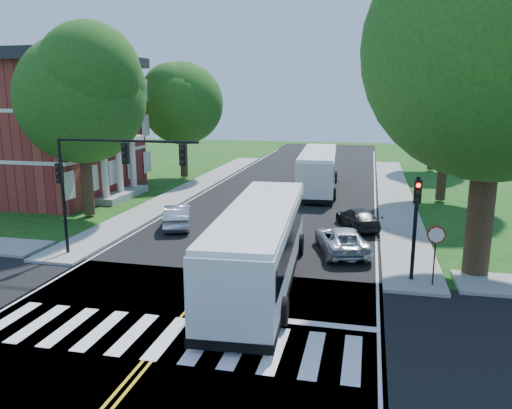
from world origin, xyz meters
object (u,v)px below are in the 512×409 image
(signal_nw, at_px, (104,170))
(bus_lead, at_px, (260,243))
(suv, at_px, (342,240))
(signal_ne, at_px, (416,215))
(hatchback, at_px, (178,216))
(dark_sedan, at_px, (358,218))
(bus_follow, at_px, (318,170))

(signal_nw, bearing_deg, bus_lead, -10.18)
(signal_nw, xyz_separation_m, suv, (10.90, 3.54, -3.71))
(signal_ne, distance_m, hatchback, 14.67)
(bus_lead, bearing_deg, dark_sedan, -114.62)
(suv, height_order, dark_sedan, suv)
(signal_ne, bearing_deg, signal_nw, -179.95)
(signal_ne, xyz_separation_m, suv, (-3.15, 3.53, -2.30))
(bus_lead, xyz_separation_m, hatchback, (-6.77, 7.72, -1.03))
(signal_nw, distance_m, hatchback, 7.38)
(bus_follow, bearing_deg, hatchback, 59.80)
(hatchback, distance_m, dark_sedan, 10.78)
(bus_follow, height_order, suv, bus_follow)
(bus_lead, distance_m, bus_follow, 21.43)
(signal_nw, bearing_deg, hatchback, 80.92)
(bus_follow, bearing_deg, bus_lead, 86.22)
(signal_nw, xyz_separation_m, hatchback, (1.01, 6.32, -3.67))
(bus_lead, bearing_deg, bus_follow, -94.23)
(hatchback, height_order, suv, hatchback)
(signal_nw, xyz_separation_m, dark_sedan, (11.56, 8.50, -3.76))
(bus_follow, bearing_deg, suv, 96.79)
(signal_ne, height_order, bus_follow, signal_ne)
(bus_lead, distance_m, dark_sedan, 10.65)
(bus_lead, distance_m, hatchback, 10.32)
(signal_ne, relative_size, bus_follow, 0.34)
(signal_ne, bearing_deg, hatchback, 154.17)
(signal_nw, xyz_separation_m, signal_ne, (14.06, 0.01, -1.41))
(hatchback, bearing_deg, signal_nw, 62.32)
(bus_lead, bearing_deg, signal_nw, -13.89)
(hatchback, bearing_deg, bus_follow, -135.52)
(signal_nw, height_order, bus_lead, signal_nw)
(hatchback, bearing_deg, suv, 145.68)
(bus_lead, xyz_separation_m, dark_sedan, (3.78, 9.90, -1.13))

